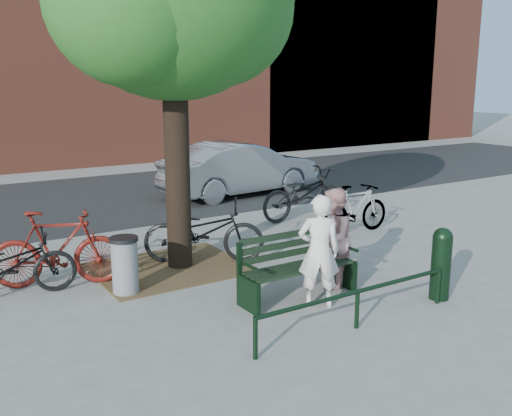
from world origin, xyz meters
TOP-DOWN VIEW (x-y plane):
  - ground at (0.00, 0.00)m, footprint 90.00×90.00m
  - dirt_pit at (-1.00, 2.20)m, footprint 2.40×2.00m
  - road at (0.00, 8.50)m, footprint 40.00×7.00m
  - park_bench at (-0.00, 0.08)m, footprint 1.74×0.54m
  - guard_railing at (0.00, -1.20)m, footprint 3.06×0.06m
  - person_left at (0.04, -0.38)m, footprint 0.68×0.61m
  - person_right at (0.71, 0.12)m, footprint 0.91×0.86m
  - bollard at (1.66, -1.09)m, footprint 0.28×0.28m
  - litter_bin at (-2.00, 1.50)m, footprint 0.41×0.41m
  - bicycle_a at (-3.42, 2.20)m, footprint 1.85×0.75m
  - bicycle_b at (-2.72, 2.34)m, footprint 2.01×1.21m
  - bicycle_c at (-0.35, 2.20)m, footprint 2.10×1.64m
  - bicycle_d at (3.08, 2.20)m, footprint 1.68×0.48m
  - bicycle_e at (2.96, 3.77)m, footprint 2.16×0.75m
  - parked_car at (3.22, 6.89)m, footprint 4.49×1.90m

SIDE VIEW (x-z plane):
  - ground at x=0.00m, z-range 0.00..0.00m
  - road at x=0.00m, z-range 0.00..0.01m
  - dirt_pit at x=-1.00m, z-range 0.00..0.02m
  - guard_railing at x=0.00m, z-range 0.15..0.66m
  - litter_bin at x=-2.00m, z-range 0.01..0.85m
  - bicycle_a at x=-3.42m, z-range 0.00..0.95m
  - park_bench at x=0.00m, z-range -0.01..0.97m
  - bicycle_d at x=3.08m, z-range 0.00..1.01m
  - bicycle_c at x=-0.35m, z-range 0.00..1.06m
  - bollard at x=1.66m, z-range 0.04..1.07m
  - bicycle_e at x=2.96m, z-range 0.00..1.13m
  - bicycle_b at x=-2.72m, z-range 0.00..1.17m
  - parked_car at x=3.22m, z-range 0.00..1.44m
  - person_right at x=0.71m, z-range 0.00..1.49m
  - person_left at x=0.04m, z-range 0.00..1.56m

